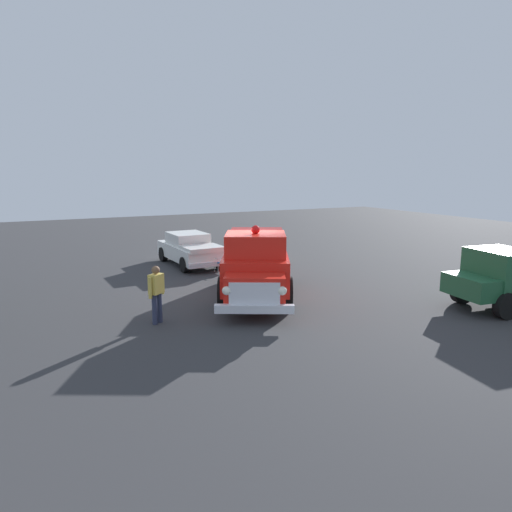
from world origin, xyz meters
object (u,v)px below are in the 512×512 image
Objects in this scene: vintage_fire_truck at (256,262)px; lawn_chair_near_truck at (279,248)px; classic_hot_rod at (190,249)px; lawn_chair_by_car at (220,258)px; spectator_seated at (277,247)px; spectator_standing at (156,291)px.

vintage_fire_truck is 6.16× the size of lawn_chair_near_truck.
classic_hot_rod is 4.36× the size of lawn_chair_near_truck.
vintage_fire_truck is at bearing -95.36° from lawn_chair_by_car.
spectator_seated reaches higher than lawn_chair_near_truck.
vintage_fire_truck reaches higher than lawn_chair_by_car.
vintage_fire_truck is 4.33m from lawn_chair_by_car.
spectator_standing is at bearing -138.86° from spectator_seated.
spectator_standing is at bearing -115.18° from classic_hot_rod.
spectator_standing is (-7.59, -6.63, 0.27)m from spectator_seated.
lawn_chair_by_car is 0.61× the size of spectator_standing.
spectator_standing reaches higher than lawn_chair_by_car.
classic_hot_rod reaches higher than lawn_chair_near_truck.
lawn_chair_near_truck is (4.17, -0.89, -0.16)m from classic_hot_rod.
vintage_fire_truck reaches higher than spectator_seated.
lawn_chair_near_truck is 10.19m from spectator_standing.
vintage_fire_truck is 6.61m from lawn_chair_near_truck.
lawn_chair_near_truck is at bearing 16.52° from lawn_chair_by_car.
vintage_fire_truck is at bearing 19.35° from spectator_standing.
lawn_chair_near_truck is at bearing 40.76° from spectator_standing.
vintage_fire_truck is at bearing -125.44° from spectator_seated.
vintage_fire_truck is 4.06m from spectator_standing.
vintage_fire_truck is 1.41× the size of classic_hot_rod.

